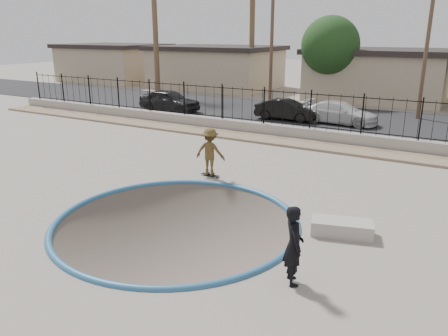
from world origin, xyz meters
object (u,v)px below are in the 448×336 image
car_c (340,113)px  car_a (169,100)px  concrete_ledge (342,228)px  skater (210,154)px  videographer (294,245)px  car_b (287,110)px  skateboard (210,175)px

car_c → car_a: bearing=102.7°
car_a → car_c: (11.10, 1.60, -0.09)m
car_a → concrete_ledge: bearing=-129.5°
car_a → car_c: car_a is taller
skater → car_a: 14.13m
concrete_ledge → car_a: (-15.17, 12.86, 0.56)m
videographer → concrete_ledge: (0.30, 2.85, -0.69)m
concrete_ledge → car_b: size_ratio=0.42×
videographer → car_a: size_ratio=0.41×
skater → car_c: skater is taller
videographer → car_b: (-6.89, 16.79, -0.23)m
videographer → car_c: 17.71m
skateboard → car_a: 14.14m
skater → videographer: bearing=125.7°
videographer → car_c: videographer is taller
concrete_ledge → car_a: bearing=139.7°
skateboard → car_c: 12.11m
skateboard → concrete_ledge: size_ratio=0.48×
concrete_ledge → car_b: (-7.19, 13.94, 0.46)m
skater → car_b: size_ratio=0.46×
videographer → car_b: 18.15m
concrete_ledge → car_b: bearing=117.3°
skateboard → car_c: car_c is taller
videographer → car_b: size_ratio=0.47×
videographer → car_c: size_ratio=0.40×
car_c → videographer: bearing=-163.2°
car_b → car_c: (3.11, 0.52, 0.01)m
concrete_ledge → car_b: 15.69m
concrete_ledge → skater: bearing=156.4°
concrete_ledge → car_c: 15.03m
car_a → skateboard: bearing=-136.7°
skateboard → concrete_ledge: concrete_ledge is taller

